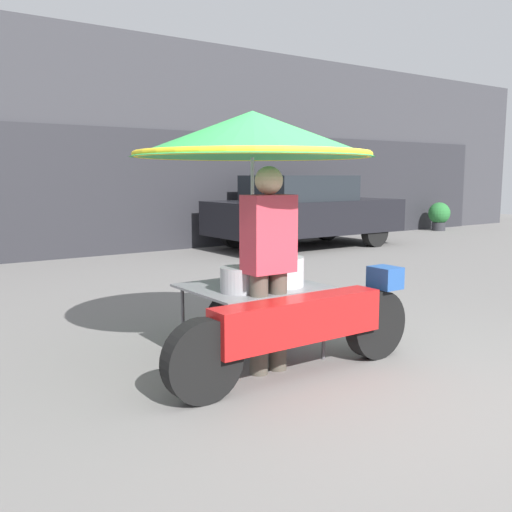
{
  "coord_description": "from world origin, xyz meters",
  "views": [
    {
      "loc": [
        -2.98,
        -2.67,
        1.49
      ],
      "look_at": [
        -0.35,
        1.04,
        0.85
      ],
      "focal_mm": 40.0,
      "sensor_mm": 36.0,
      "label": 1
    }
  ],
  "objects": [
    {
      "name": "ground_plane",
      "position": [
        0.0,
        0.0,
        0.0
      ],
      "size": [
        36.0,
        36.0,
        0.0
      ],
      "primitive_type": "plane",
      "color": "slate"
    },
    {
      "name": "shopfront_building",
      "position": [
        0.0,
        8.74,
        2.08
      ],
      "size": [
        28.0,
        2.06,
        4.19
      ],
      "color": "#38383D",
      "rests_on": "ground"
    },
    {
      "name": "vendor_motorcycle_cart",
      "position": [
        -0.35,
        1.03,
        1.56
      ],
      "size": [
        2.21,
        1.93,
        2.0
      ],
      "color": "black",
      "rests_on": "ground"
    },
    {
      "name": "vendor_person",
      "position": [
        -0.46,
        0.73,
        0.87
      ],
      "size": [
        0.38,
        0.22,
        1.57
      ],
      "color": "#4C473D",
      "rests_on": "ground"
    },
    {
      "name": "parked_car",
      "position": [
        4.71,
        6.47,
        0.77
      ],
      "size": [
        4.12,
        1.79,
        1.5
      ],
      "color": "black",
      "rests_on": "ground"
    },
    {
      "name": "potted_plant",
      "position": [
        10.17,
        7.22,
        0.43
      ],
      "size": [
        0.59,
        0.59,
        0.77
      ],
      "color": "#2D2D33",
      "rests_on": "ground"
    }
  ]
}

